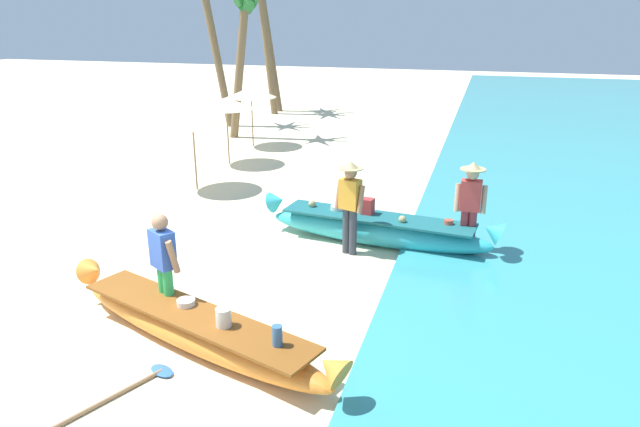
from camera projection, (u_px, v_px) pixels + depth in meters
The scene contains 11 objects.
ground_plane at pixel (143, 336), 7.83m from camera, with size 80.00×80.00×0.00m, color beige.
boat_orange_foreground at pixel (195, 329), 7.50m from camera, with size 4.57×2.05×0.75m.
boat_cyan_midground at pixel (377, 229), 10.83m from camera, with size 4.61×1.22×0.86m.
person_vendor_hatted at pixel (350, 201), 10.20m from camera, with size 0.58×0.44×1.73m.
person_tourist_customer at pixel (164, 264), 7.84m from camera, with size 0.57×0.44×1.64m.
person_vendor_assistant at pixel (470, 202), 10.16m from camera, with size 0.55×0.44×1.72m.
parasol_row_0 at pixel (192, 119), 13.75m from camera, with size 1.60×1.60×1.91m.
parasol_row_1 at pixel (226, 103), 16.19m from camera, with size 1.60×1.60×1.91m.
parasol_row_2 at pixel (251, 92), 18.40m from camera, with size 1.60×1.60×1.91m.
palm_tree_far_behind at pixel (245, 12), 18.82m from camera, with size 2.51×2.36×5.24m.
paddle at pixel (126, 389), 6.67m from camera, with size 0.85×1.57×0.05m.
Camera 1 is at (4.22, -5.90, 4.15)m, focal length 32.41 mm.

